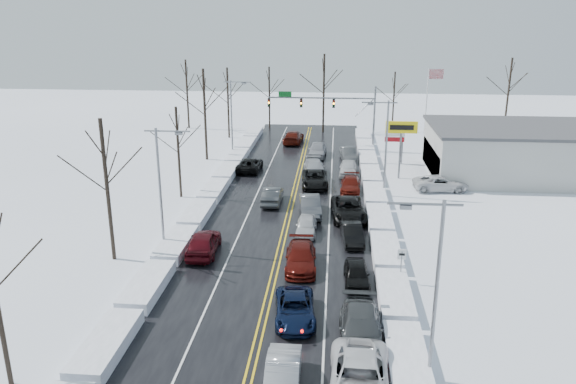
# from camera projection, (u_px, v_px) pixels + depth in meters

# --- Properties ---
(ground) EXTENTS (160.00, 160.00, 0.00)m
(ground) POSITION_uv_depth(u_px,v_px,m) (284.00, 232.00, 44.30)
(ground) COLOR white
(ground) RESTS_ON ground
(road_surface) EXTENTS (14.00, 84.00, 0.01)m
(road_surface) POSITION_uv_depth(u_px,v_px,m) (287.00, 223.00, 46.19)
(road_surface) COLOR black
(road_surface) RESTS_ON ground
(snow_bank_left) EXTENTS (1.95, 72.00, 0.78)m
(snow_bank_left) POSITION_uv_depth(u_px,v_px,m) (196.00, 220.00, 46.81)
(snow_bank_left) COLOR white
(snow_bank_left) RESTS_ON ground
(snow_bank_right) EXTENTS (1.95, 72.00, 0.78)m
(snow_bank_right) POSITION_uv_depth(u_px,v_px,m) (380.00, 226.00, 45.57)
(snow_bank_right) COLOR white
(snow_bank_right) RESTS_ON ground
(traffic_signal_mast) EXTENTS (13.28, 0.39, 8.00)m
(traffic_signal_mast) POSITION_uv_depth(u_px,v_px,m) (333.00, 106.00, 68.87)
(traffic_signal_mast) COLOR slate
(traffic_signal_mast) RESTS_ON ground
(tires_plus_sign) EXTENTS (3.20, 0.34, 6.00)m
(tires_plus_sign) POSITION_uv_depth(u_px,v_px,m) (401.00, 131.00, 57.07)
(tires_plus_sign) COLOR slate
(tires_plus_sign) RESTS_ON ground
(used_vehicles_sign) EXTENTS (2.20, 0.22, 4.65)m
(used_vehicles_sign) POSITION_uv_depth(u_px,v_px,m) (395.00, 135.00, 63.27)
(used_vehicles_sign) COLOR slate
(used_vehicles_sign) RESTS_ON ground
(speed_limit_sign) EXTENTS (0.55, 0.09, 2.35)m
(speed_limit_sign) POSITION_uv_depth(u_px,v_px,m) (402.00, 260.00, 35.54)
(speed_limit_sign) COLOR slate
(speed_limit_sign) RESTS_ON ground
(flagpole) EXTENTS (1.87, 1.20, 10.00)m
(flagpole) POSITION_uv_depth(u_px,v_px,m) (428.00, 102.00, 69.68)
(flagpole) COLOR silver
(flagpole) RESTS_ON ground
(dealership_building) EXTENTS (20.40, 12.40, 5.30)m
(dealership_building) POSITION_uv_depth(u_px,v_px,m) (528.00, 152.00, 58.59)
(dealership_building) COLOR #ABACA7
(dealership_building) RESTS_ON ground
(streetlight_se) EXTENTS (3.20, 0.25, 9.00)m
(streetlight_se) POSITION_uv_depth(u_px,v_px,m) (433.00, 279.00, 24.92)
(streetlight_se) COLOR slate
(streetlight_se) RESTS_ON ground
(streetlight_ne) EXTENTS (3.20, 0.25, 9.00)m
(streetlight_ne) POSITION_uv_depth(u_px,v_px,m) (384.00, 141.00, 51.47)
(streetlight_ne) COLOR slate
(streetlight_ne) RESTS_ON ground
(streetlight_sw) EXTENTS (3.20, 0.25, 9.00)m
(streetlight_sw) POSITION_uv_depth(u_px,v_px,m) (162.00, 180.00, 39.55)
(streetlight_sw) COLOR slate
(streetlight_sw) RESTS_ON ground
(streetlight_nw) EXTENTS (3.20, 0.25, 9.00)m
(streetlight_nw) POSITION_uv_depth(u_px,v_px,m) (233.00, 112.00, 66.09)
(streetlight_nw) COLOR slate
(streetlight_nw) RESTS_ON ground
(tree_left_b) EXTENTS (4.00, 4.00, 10.00)m
(tree_left_b) POSITION_uv_depth(u_px,v_px,m) (105.00, 163.00, 37.40)
(tree_left_b) COLOR #2D231C
(tree_left_b) RESTS_ON ground
(tree_left_c) EXTENTS (3.40, 3.40, 8.50)m
(tree_left_c) POSITION_uv_depth(u_px,v_px,m) (177.00, 135.00, 50.91)
(tree_left_c) COLOR #2D231C
(tree_left_c) RESTS_ON ground
(tree_left_d) EXTENTS (4.20, 4.20, 10.50)m
(tree_left_d) POSITION_uv_depth(u_px,v_px,m) (204.00, 97.00, 63.81)
(tree_left_d) COLOR #2D231C
(tree_left_d) RESTS_ON ground
(tree_left_e) EXTENTS (3.80, 3.80, 9.50)m
(tree_left_e) POSITION_uv_depth(u_px,v_px,m) (228.00, 89.00, 75.37)
(tree_left_e) COLOR #2D231C
(tree_left_e) RESTS_ON ground
(tree_far_a) EXTENTS (4.00, 4.00, 10.00)m
(tree_far_a) POSITION_uv_depth(u_px,v_px,m) (186.00, 81.00, 81.54)
(tree_far_a) COLOR #2D231C
(tree_far_a) RESTS_ON ground
(tree_far_b) EXTENTS (3.60, 3.60, 9.00)m
(tree_far_b) POSITION_uv_depth(u_px,v_px,m) (269.00, 86.00, 81.72)
(tree_far_b) COLOR #2D231C
(tree_far_b) RESTS_ON ground
(tree_far_c) EXTENTS (4.40, 4.40, 11.00)m
(tree_far_c) POSITION_uv_depth(u_px,v_px,m) (324.00, 78.00, 78.74)
(tree_far_c) COLOR #2D231C
(tree_far_c) RESTS_ON ground
(tree_far_d) EXTENTS (3.40, 3.40, 8.50)m
(tree_far_d) POSITION_uv_depth(u_px,v_px,m) (394.00, 90.00, 79.89)
(tree_far_d) COLOR #2D231C
(tree_far_d) RESTS_ON ground
(tree_far_e) EXTENTS (4.20, 4.20, 10.50)m
(tree_far_e) POSITION_uv_depth(u_px,v_px,m) (510.00, 81.00, 78.62)
(tree_far_e) COLOR #2D231C
(tree_far_e) RESTS_ON ground
(queued_car_2) EXTENTS (2.70, 5.04, 1.35)m
(queued_car_2) POSITION_uv_depth(u_px,v_px,m) (295.00, 319.00, 31.78)
(queued_car_2) COLOR black
(queued_car_2) RESTS_ON ground
(queued_car_3) EXTENTS (2.32, 5.19, 1.48)m
(queued_car_3) POSITION_uv_depth(u_px,v_px,m) (301.00, 268.00, 38.19)
(queued_car_3) COLOR #4E0F0A
(queued_car_3) RESTS_ON ground
(queued_car_4) EXTENTS (1.58, 3.89, 1.32)m
(queued_car_4) POSITION_uv_depth(u_px,v_px,m) (306.00, 233.00, 44.04)
(queued_car_4) COLOR silver
(queued_car_4) RESTS_ON ground
(queued_car_5) EXTENTS (2.24, 4.95, 1.58)m
(queued_car_5) POSITION_uv_depth(u_px,v_px,m) (310.00, 214.00, 48.16)
(queued_car_5) COLOR #45474A
(queued_car_5) RESTS_ON ground
(queued_car_6) EXTENTS (2.86, 5.60, 1.52)m
(queued_car_6) POSITION_uv_depth(u_px,v_px,m) (315.00, 186.00, 55.92)
(queued_car_6) COLOR black
(queued_car_6) RESTS_ON ground
(queued_car_7) EXTENTS (2.70, 5.33, 1.48)m
(queued_car_7) POSITION_uv_depth(u_px,v_px,m) (314.00, 174.00, 60.03)
(queued_car_7) COLOR #A7AAAF
(queued_car_7) RESTS_ON ground
(queued_car_8) EXTENTS (2.27, 5.11, 1.71)m
(queued_car_8) POSITION_uv_depth(u_px,v_px,m) (317.00, 157.00, 67.27)
(queued_car_8) COLOR #97989E
(queued_car_8) RESTS_ON ground
(queued_car_11) EXTENTS (2.33, 5.67, 1.64)m
(queued_car_11) POSITION_uv_depth(u_px,v_px,m) (360.00, 342.00, 29.58)
(queued_car_11) COLOR #393C3E
(queued_car_11) RESTS_ON ground
(queued_car_12) EXTENTS (1.71, 4.00, 1.35)m
(queued_car_12) POSITION_uv_depth(u_px,v_px,m) (356.00, 283.00, 35.98)
(queued_car_12) COLOR black
(queued_car_12) RESTS_ON ground
(queued_car_13) EXTENTS (1.88, 4.32, 1.38)m
(queued_car_13) POSITION_uv_depth(u_px,v_px,m) (352.00, 242.00, 42.36)
(queued_car_13) COLOR black
(queued_car_13) RESTS_ON ground
(queued_car_14) EXTENTS (3.18, 6.10, 1.64)m
(queued_car_14) POSITION_uv_depth(u_px,v_px,m) (348.00, 218.00, 47.26)
(queued_car_14) COLOR black
(queued_car_14) RESTS_ON ground
(queued_car_15) EXTENTS (2.11, 4.68, 1.33)m
(queued_car_15) POSITION_uv_depth(u_px,v_px,m) (350.00, 191.00, 54.47)
(queued_car_15) COLOR #52110A
(queued_car_15) RESTS_ON ground
(queued_car_16) EXTENTS (2.02, 4.58, 1.53)m
(queued_car_16) POSITION_uv_depth(u_px,v_px,m) (348.00, 175.00, 59.77)
(queued_car_16) COLOR silver
(queued_car_16) RESTS_ON ground
(queued_car_17) EXTENTS (2.09, 4.80, 1.53)m
(queued_car_17) POSITION_uv_depth(u_px,v_px,m) (348.00, 160.00, 65.58)
(queued_car_17) COLOR #3A3D3F
(queued_car_17) RESTS_ON ground
(oncoming_car_0) EXTENTS (1.62, 4.58, 1.51)m
(oncoming_car_0) POSITION_uv_depth(u_px,v_px,m) (272.00, 203.00, 50.99)
(oncoming_car_0) COLOR #383B3C
(oncoming_car_0) RESTS_ON ground
(oncoming_car_1) EXTENTS (2.56, 5.21, 1.42)m
(oncoming_car_1) POSITION_uv_depth(u_px,v_px,m) (250.00, 171.00, 61.34)
(oncoming_car_1) COLOR black
(oncoming_car_1) RESTS_ON ground
(oncoming_car_2) EXTENTS (2.64, 5.75, 1.63)m
(oncoming_car_2) POSITION_uv_depth(u_px,v_px,m) (293.00, 143.00, 74.18)
(oncoming_car_2) COLOR #491109
(oncoming_car_2) RESTS_ON ground
(oncoming_car_3) EXTENTS (2.22, 5.09, 1.71)m
(oncoming_car_3) POSITION_uv_depth(u_px,v_px,m) (204.00, 254.00, 40.39)
(oncoming_car_3) COLOR #470910
(oncoming_car_3) RESTS_ON ground
(parked_car_0) EXTENTS (5.49, 2.87, 1.48)m
(parked_car_0) POSITION_uv_depth(u_px,v_px,m) (440.00, 191.00, 54.56)
(parked_car_0) COLOR silver
(parked_car_0) RESTS_ON ground
(parked_car_1) EXTENTS (2.63, 5.34, 1.49)m
(parked_car_1) POSITION_uv_depth(u_px,v_px,m) (462.00, 182.00, 57.23)
(parked_car_1) COLOR #434648
(parked_car_1) RESTS_ON ground
(parked_car_2) EXTENTS (2.22, 4.79, 1.59)m
(parked_car_2) POSITION_uv_depth(u_px,v_px,m) (434.00, 163.00, 64.27)
(parked_car_2) COLOR black
(parked_car_2) RESTS_ON ground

